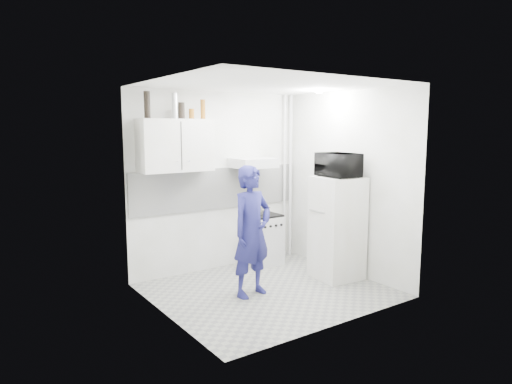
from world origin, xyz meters
TOP-DOWN VIEW (x-y plane):
  - floor at (0.00, 0.00)m, footprint 2.80×2.80m
  - ceiling at (0.00, 0.00)m, footprint 2.80×2.80m
  - wall_back at (0.00, 1.25)m, footprint 2.80×0.00m
  - wall_left at (-1.40, 0.00)m, footprint 0.00×2.60m
  - wall_right at (1.40, 0.00)m, footprint 0.00×2.60m
  - person at (-0.25, 0.01)m, footprint 0.65×0.49m
  - stove at (0.65, 1.00)m, footprint 0.47×0.47m
  - fridge at (1.10, -0.11)m, footprint 0.64×0.64m
  - stove_top at (0.65, 1.00)m, footprint 0.45×0.45m
  - saucepan at (0.60, 1.08)m, footprint 0.16×0.16m
  - microwave at (1.10, -0.11)m, footprint 0.63×0.46m
  - bottle_a at (-1.13, 1.07)m, footprint 0.08×0.08m
  - bottle_d at (-0.75, 1.07)m, footprint 0.08×0.08m
  - canister_a at (-0.65, 1.07)m, footprint 0.09×0.09m
  - canister_b at (-0.50, 1.07)m, footprint 0.07×0.07m
  - bottle_e at (-0.33, 1.07)m, footprint 0.07×0.07m
  - upper_cabinet at (-0.75, 1.07)m, footprint 1.00×0.35m
  - range_hood at (0.45, 1.00)m, footprint 0.60×0.50m
  - backsplash at (0.00, 1.24)m, footprint 2.74×0.03m
  - pipe_a at (1.30, 1.17)m, footprint 0.05×0.05m
  - pipe_b at (1.18, 1.17)m, footprint 0.04×0.04m
  - ceiling_spot_fixture at (1.00, 0.20)m, footprint 0.10×0.10m

SIDE VIEW (x-z plane):
  - floor at x=0.00m, z-range 0.00..0.00m
  - stove at x=0.65m, z-range 0.00..0.75m
  - fridge at x=1.10m, z-range 0.00..1.42m
  - stove_top at x=0.65m, z-range 0.75..0.78m
  - person at x=-0.25m, z-range 0.00..1.63m
  - saucepan at x=0.60m, z-range 0.78..0.87m
  - backsplash at x=0.00m, z-range 0.90..1.50m
  - wall_left at x=-1.40m, z-range 0.00..2.60m
  - wall_right at x=1.40m, z-range 0.00..2.60m
  - pipe_a at x=1.30m, z-range 0.00..2.60m
  - pipe_b at x=1.18m, z-range 0.00..2.60m
  - wall_back at x=0.00m, z-range -0.10..2.70m
  - range_hood at x=0.45m, z-range 1.50..1.64m
  - microwave at x=1.10m, z-range 1.42..1.74m
  - upper_cabinet at x=-0.75m, z-range 1.50..2.20m
  - canister_b at x=-0.50m, z-range 2.20..2.34m
  - canister_a at x=-0.65m, z-range 2.20..2.42m
  - bottle_e at x=-0.33m, z-range 2.20..2.47m
  - bottle_d at x=-0.75m, z-range 2.20..2.54m
  - bottle_a at x=-1.13m, z-range 2.20..2.54m
  - ceiling_spot_fixture at x=1.00m, z-range 2.56..2.58m
  - ceiling at x=0.00m, z-range 2.60..2.60m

